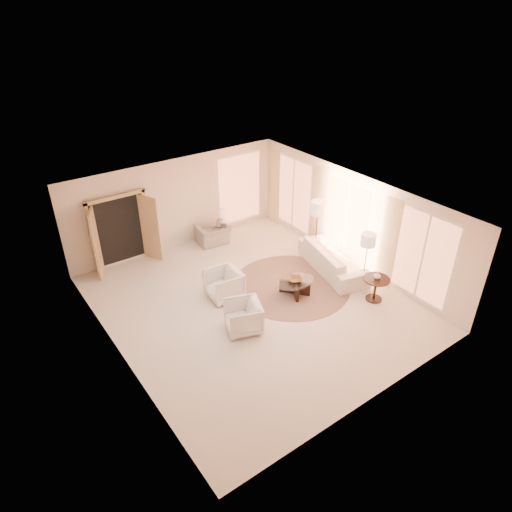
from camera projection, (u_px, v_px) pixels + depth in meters
room at (252, 257)px, 11.17m from camera, size 7.04×8.04×2.83m
windows_right at (349, 221)px, 13.01m from camera, size 0.10×6.40×2.40m
window_back_corner at (240, 189)px, 15.12m from camera, size 1.70×0.10×2.40m
curtains_right at (326, 212)px, 13.64m from camera, size 0.06×5.20×2.60m
french_doors at (121, 232)px, 13.06m from camera, size 1.95×0.66×2.16m
area_rug at (291, 285)px, 12.59m from camera, size 4.10×4.10×0.01m
sofa at (333, 259)px, 13.11m from camera, size 1.55×2.68×0.74m
armchair_left at (224, 283)px, 11.91m from camera, size 0.86×0.91×0.87m
armchair_right at (243, 315)px, 10.77m from camera, size 0.99×1.02×0.83m
accent_chair at (213, 231)px, 14.48m from camera, size 1.02×0.72×0.84m
coffee_table at (295, 286)px, 12.12m from camera, size 1.21×1.21×0.41m
end_table at (376, 285)px, 11.81m from camera, size 0.69×0.69×0.65m
side_table at (223, 231)px, 14.63m from camera, size 0.53×0.53×0.62m
floor_lamp_near at (318, 210)px, 13.12m from camera, size 0.45×0.45×1.84m
floor_lamp_far at (368, 242)px, 11.86m from camera, size 0.39×0.39×1.62m
bowl at (295, 280)px, 12.02m from camera, size 0.48×0.48×0.09m
end_vase at (377, 276)px, 11.66m from camera, size 0.19×0.19×0.19m
side_vase at (223, 221)px, 14.45m from camera, size 0.28×0.28×0.23m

